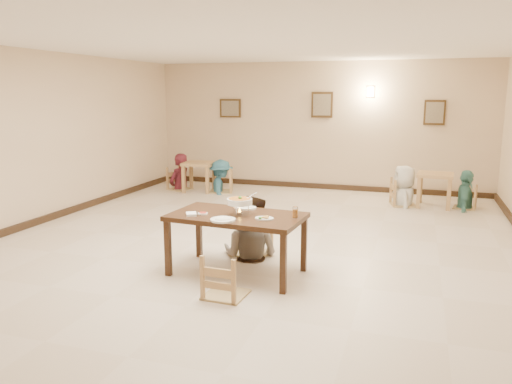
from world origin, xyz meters
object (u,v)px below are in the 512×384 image
(curry_warmer, at_px, (240,202))
(bg_diner_a, at_px, (179,153))
(chair_far, at_px, (251,219))
(drink_glass, at_px, (295,213))
(bg_chair_lr, at_px, (221,169))
(chair_near, at_px, (225,255))
(bg_chair_rl, at_px, (404,181))
(bg_chair_rr, at_px, (466,187))
(bg_table_left, at_px, (199,168))
(bg_diner_b, at_px, (221,160))
(bg_table_right, at_px, (435,180))
(main_table, at_px, (237,221))
(bg_diner_c, at_px, (405,166))
(bg_diner_d, at_px, (467,170))
(main_diner, at_px, (250,196))
(bg_chair_ll, at_px, (179,169))

(curry_warmer, xyz_separation_m, bg_diner_a, (-3.30, 4.89, -0.07))
(chair_far, bearing_deg, drink_glass, -26.81)
(curry_warmer, relative_size, bg_chair_lr, 0.33)
(chair_near, relative_size, bg_chair_rl, 0.93)
(bg_chair_rl, height_order, bg_chair_rr, bg_chair_rl)
(bg_table_left, distance_m, bg_diner_b, 0.57)
(chair_far, distance_m, bg_table_right, 4.78)
(chair_near, distance_m, bg_table_right, 6.03)
(bg_chair_lr, bearing_deg, main_table, 6.79)
(chair_near, distance_m, bg_diner_c, 5.78)
(bg_diner_a, bearing_deg, bg_table_left, 100.91)
(bg_chair_lr, height_order, bg_diner_c, bg_diner_c)
(chair_far, relative_size, bg_chair_rr, 1.16)
(drink_glass, relative_size, bg_table_right, 0.18)
(main_table, relative_size, bg_table_left, 2.22)
(main_table, bearing_deg, bg_table_right, 67.05)
(drink_glass, bearing_deg, bg_diner_b, 121.23)
(bg_diner_c, height_order, bg_diner_d, bg_diner_c)
(bg_chair_rl, bearing_deg, bg_chair_lr, 73.58)
(drink_glass, distance_m, bg_table_left, 5.91)
(bg_diner_c, bearing_deg, bg_chair_rl, 0.00)
(bg_table_left, xyz_separation_m, bg_table_right, (5.21, -0.02, -0.00))
(bg_table_left, bearing_deg, curry_warmer, -60.28)
(chair_far, bearing_deg, main_diner, -64.08)
(main_diner, bearing_deg, bg_table_right, -115.99)
(bg_diner_d, bearing_deg, bg_chair_rl, 99.98)
(main_diner, height_order, bg_chair_rr, main_diner)
(bg_table_right, distance_m, bg_chair_rl, 0.59)
(curry_warmer, distance_m, bg_diner_a, 5.90)
(drink_glass, height_order, bg_chair_rr, drink_glass)
(chair_far, bearing_deg, curry_warmer, -66.88)
(chair_near, height_order, bg_chair_rr, chair_near)
(main_table, bearing_deg, chair_near, -75.54)
(chair_far, xyz_separation_m, bg_chair_rr, (3.14, 4.07, -0.07))
(bg_chair_ll, xyz_separation_m, bg_chair_lr, (1.05, 0.03, 0.04))
(curry_warmer, height_order, bg_chair_ll, curry_warmer)
(curry_warmer, bearing_deg, bg_chair_lr, 114.53)
(bg_table_left, xyz_separation_m, bg_diner_c, (4.62, -0.08, 0.27))
(bg_table_right, xyz_separation_m, bg_chair_rl, (-0.59, -0.06, -0.04))
(bg_chair_lr, distance_m, bg_diner_b, 0.22)
(main_diner, relative_size, bg_table_right, 2.37)
(bg_chair_rr, xyz_separation_m, bg_diner_d, (-0.00, -0.00, 0.34))
(chair_far, xyz_separation_m, bg_table_right, (2.55, 4.04, 0.04))
(bg_diner_a, bearing_deg, drink_glass, 54.37)
(bg_chair_rr, bearing_deg, bg_table_left, -79.94)
(drink_glass, relative_size, bg_chair_rr, 0.16)
(bg_chair_lr, bearing_deg, drink_glass, 13.89)
(bg_diner_c, bearing_deg, main_diner, -36.16)
(bg_chair_ll, bearing_deg, main_diner, -122.29)
(bg_table_right, relative_size, bg_chair_rl, 0.71)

